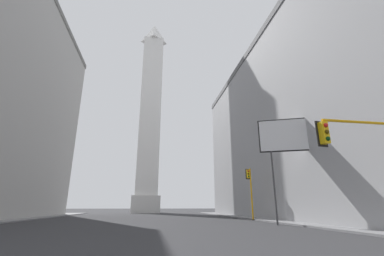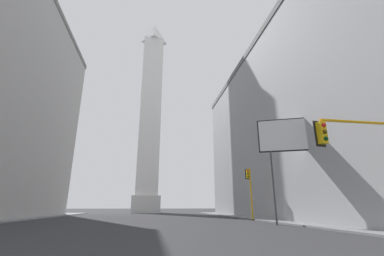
{
  "view_description": "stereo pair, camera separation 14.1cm",
  "coord_description": "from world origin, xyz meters",
  "px_view_note": "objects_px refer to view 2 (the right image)",
  "views": [
    {
      "loc": [
        0.62,
        -2.81,
        1.67
      ],
      "look_at": [
        8.95,
        47.98,
        17.4
      ],
      "focal_mm": 24.0,
      "sensor_mm": 36.0,
      "label": 1
    },
    {
      "loc": [
        0.76,
        -2.83,
        1.67
      ],
      "look_at": [
        8.95,
        47.98,
        17.4
      ],
      "focal_mm": 24.0,
      "sensor_mm": 36.0,
      "label": 2
    }
  ],
  "objects_px": {
    "billboard_sign": "(293,137)",
    "traffic_light_near_right": "(382,147)",
    "obelisk": "(151,112)",
    "traffic_light_mid_right": "(250,186)"
  },
  "relations": [
    {
      "from": "billboard_sign",
      "to": "traffic_light_near_right",
      "type": "bearing_deg",
      "value": -101.37
    },
    {
      "from": "traffic_light_near_right",
      "to": "traffic_light_mid_right",
      "type": "bearing_deg",
      "value": 86.68
    },
    {
      "from": "traffic_light_mid_right",
      "to": "billboard_sign",
      "type": "bearing_deg",
      "value": -83.01
    },
    {
      "from": "obelisk",
      "to": "traffic_light_near_right",
      "type": "distance_m",
      "value": 65.69
    },
    {
      "from": "obelisk",
      "to": "billboard_sign",
      "type": "relative_size",
      "value": 5.67
    },
    {
      "from": "obelisk",
      "to": "traffic_light_near_right",
      "type": "xyz_separation_m",
      "value": [
        12.22,
        -60.17,
        -23.34
      ]
    },
    {
      "from": "obelisk",
      "to": "billboard_sign",
      "type": "bearing_deg",
      "value": -73.22
    },
    {
      "from": "traffic_light_near_right",
      "to": "billboard_sign",
      "type": "xyz_separation_m",
      "value": [
        2.37,
        11.79,
        3.72
      ]
    },
    {
      "from": "traffic_light_near_right",
      "to": "traffic_light_mid_right",
      "type": "relative_size",
      "value": 0.92
    },
    {
      "from": "traffic_light_mid_right",
      "to": "billboard_sign",
      "type": "distance_m",
      "value": 10.24
    }
  ]
}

